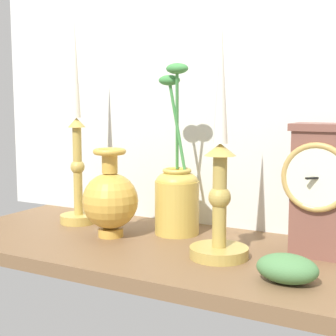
{
  "coord_description": "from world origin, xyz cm",
  "views": [
    {
      "loc": [
        36.89,
        -78.05,
        25.39
      ],
      "look_at": [
        -5.7,
        0.0,
        14.0
      ],
      "focal_mm": 54.33,
      "sensor_mm": 36.0,
      "label": 1
    }
  ],
  "objects_px": {
    "mantel_clock": "(320,188)",
    "candlestick_tall_left": "(77,162)",
    "brass_vase_bulbous": "(111,199)",
    "candlestick_tall_center": "(220,188)",
    "brass_vase_jar": "(177,194)"
  },
  "relations": [
    {
      "from": "candlestick_tall_left",
      "to": "candlestick_tall_center",
      "type": "height_order",
      "value": "candlestick_tall_left"
    },
    {
      "from": "mantel_clock",
      "to": "candlestick_tall_center",
      "type": "bearing_deg",
      "value": -146.86
    },
    {
      "from": "mantel_clock",
      "to": "candlestick_tall_center",
      "type": "relative_size",
      "value": 0.58
    },
    {
      "from": "candlestick_tall_center",
      "to": "brass_vase_bulbous",
      "type": "relative_size",
      "value": 2.24
    },
    {
      "from": "candlestick_tall_left",
      "to": "brass_vase_jar",
      "type": "height_order",
      "value": "candlestick_tall_left"
    },
    {
      "from": "mantel_clock",
      "to": "brass_vase_bulbous",
      "type": "bearing_deg",
      "value": -170.27
    },
    {
      "from": "brass_vase_bulbous",
      "to": "brass_vase_jar",
      "type": "height_order",
      "value": "brass_vase_jar"
    },
    {
      "from": "candlestick_tall_center",
      "to": "brass_vase_bulbous",
      "type": "bearing_deg",
      "value": 173.31
    },
    {
      "from": "brass_vase_bulbous",
      "to": "brass_vase_jar",
      "type": "xyz_separation_m",
      "value": [
        0.1,
        0.08,
        0.01
      ]
    },
    {
      "from": "candlestick_tall_left",
      "to": "brass_vase_jar",
      "type": "relative_size",
      "value": 1.29
    },
    {
      "from": "candlestick_tall_left",
      "to": "candlestick_tall_center",
      "type": "relative_size",
      "value": 1.12
    },
    {
      "from": "candlestick_tall_left",
      "to": "brass_vase_jar",
      "type": "bearing_deg",
      "value": 4.81
    },
    {
      "from": "mantel_clock",
      "to": "brass_vase_jar",
      "type": "xyz_separation_m",
      "value": [
        -0.27,
        0.01,
        -0.04
      ]
    },
    {
      "from": "candlestick_tall_left",
      "to": "brass_vase_bulbous",
      "type": "relative_size",
      "value": 2.5
    },
    {
      "from": "mantel_clock",
      "to": "candlestick_tall_left",
      "type": "xyz_separation_m",
      "value": [
        -0.5,
        -0.01,
        0.02
      ]
    }
  ]
}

